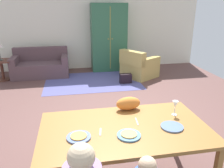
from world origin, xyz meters
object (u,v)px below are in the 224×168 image
at_px(armchair, 139,67).
at_px(couch, 41,66).
at_px(dining_table, 125,132).
at_px(armoire, 109,38).
at_px(handbag, 126,78).
at_px(plate_near_man, 79,137).
at_px(plate_near_child, 129,135).
at_px(side_table, 2,67).
at_px(cat, 128,103).
at_px(wine_glass, 175,105).
at_px(plate_near_woman, 172,127).

bearing_deg(armchair, couch, 166.46).
relative_size(dining_table, armoire, 0.89).
relative_size(armoire, handbag, 6.56).
xyz_separation_m(couch, handbag, (2.35, -1.16, -0.17)).
height_order(plate_near_man, plate_near_child, same).
bearing_deg(armoire, armchair, -53.45).
height_order(armchair, side_table, armchair).
distance_m(cat, couch, 4.62).
bearing_deg(plate_near_man, wine_glass, 14.16).
xyz_separation_m(plate_near_woman, couch, (-1.96, 4.84, -0.46)).
xyz_separation_m(plate_near_man, wine_glass, (1.19, 0.30, 0.12)).
distance_m(plate_near_child, couch, 5.15).
xyz_separation_m(plate_near_woman, armchair, (0.89, 4.15, -0.45)).
xyz_separation_m(plate_near_man, handbag, (1.42, 3.70, -0.64)).
bearing_deg(couch, plate_near_child, -73.63).
bearing_deg(handbag, couch, 153.74).
bearing_deg(plate_near_child, plate_near_woman, 8.83).
bearing_deg(plate_near_child, handbag, 76.51).
relative_size(wine_glass, armoire, 0.09).
height_order(plate_near_man, wine_glass, wine_glass).
distance_m(dining_table, couch, 4.97).
relative_size(plate_near_man, handbag, 0.78).
bearing_deg(plate_near_man, handbag, 69.05).
distance_m(cat, armoire, 4.63).
bearing_deg(handbag, plate_near_child, -103.49).
bearing_deg(armchair, wine_glass, -100.72).
distance_m(plate_near_woman, side_table, 5.49).
bearing_deg(couch, cat, -69.67).
height_order(plate_near_woman, armoire, armoire).
relative_size(plate_near_child, armoire, 0.12).
height_order(wine_glass, armchair, wine_glass).
height_order(armoire, side_table, armoire).
bearing_deg(armoire, dining_table, -97.73).
bearing_deg(cat, couch, 106.82).
distance_m(dining_table, wine_glass, 0.72).
bearing_deg(handbag, armchair, 43.06).
xyz_separation_m(plate_near_child, side_table, (-2.48, 4.66, -0.39)).
height_order(armchair, handbag, armchair).
xyz_separation_m(plate_near_man, armchair, (1.92, 4.17, -0.45)).
bearing_deg(plate_near_child, armchair, 71.61).
bearing_deg(plate_near_child, couch, 106.37).
relative_size(plate_near_man, armchair, 0.21).
bearing_deg(plate_near_woman, armchair, 77.88).
distance_m(dining_table, cat, 0.48).
xyz_separation_m(plate_near_woman, side_table, (-2.99, 4.58, -0.39)).
bearing_deg(couch, plate_near_man, -79.17).
height_order(plate_near_man, plate_near_woman, same).
distance_m(armchair, handbag, 0.72).
distance_m(plate_near_child, armchair, 4.48).
bearing_deg(wine_glass, plate_near_child, -151.89).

